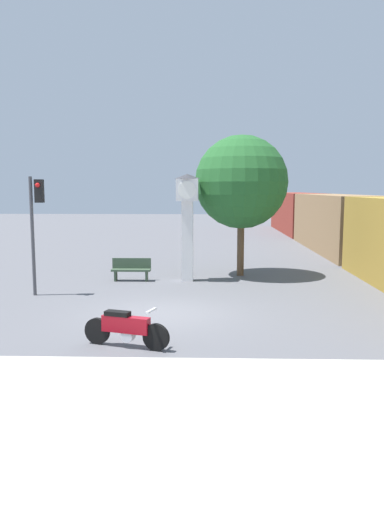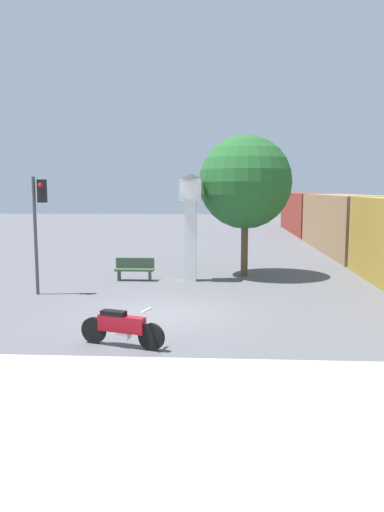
% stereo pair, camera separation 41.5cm
% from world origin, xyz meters
% --- Properties ---
extents(ground_plane, '(120.00, 120.00, 0.00)m').
position_xyz_m(ground_plane, '(0.00, 0.00, 0.00)').
color(ground_plane, '#56565B').
extents(sidewalk_strip, '(36.00, 6.00, 0.10)m').
position_xyz_m(sidewalk_strip, '(0.00, -7.23, 0.05)').
color(sidewalk_strip, '#BCB7A8').
rests_on(sidewalk_strip, ground_plane).
extents(motorcycle, '(2.13, 0.83, 0.97)m').
position_xyz_m(motorcycle, '(-0.59, -3.23, 0.47)').
color(motorcycle, black).
rests_on(motorcycle, ground_plane).
extents(clock_tower, '(1.06, 1.06, 4.35)m').
position_xyz_m(clock_tower, '(0.53, 5.54, 2.89)').
color(clock_tower, white).
rests_on(clock_tower, ground_plane).
extents(freight_train, '(2.80, 39.57, 3.40)m').
position_xyz_m(freight_train, '(9.17, 16.00, 1.70)').
color(freight_train, olive).
rests_on(freight_train, ground_plane).
extents(traffic_light, '(0.50, 0.35, 4.18)m').
position_xyz_m(traffic_light, '(-4.64, 2.54, 2.88)').
color(traffic_light, '#47474C').
rests_on(traffic_light, ground_plane).
extents(street_tree, '(3.97, 3.97, 6.02)m').
position_xyz_m(street_tree, '(2.79, 6.83, 4.03)').
color(street_tree, brown).
rests_on(street_tree, ground_plane).
extents(bench, '(1.60, 0.44, 0.92)m').
position_xyz_m(bench, '(-1.78, 5.48, 0.49)').
color(bench, '#384C38').
rests_on(bench, ground_plane).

